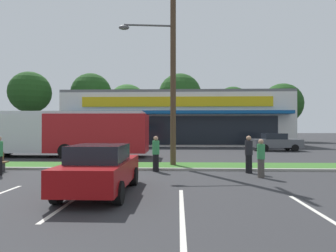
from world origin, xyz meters
name	(u,v)px	position (x,y,z in m)	size (l,w,h in m)	color
grass_median	(111,166)	(0.00, 14.00, 0.06)	(56.00, 2.20, 0.12)	#386B28
curb_lip	(105,169)	(0.00, 12.78, 0.06)	(56.00, 0.24, 0.12)	#99968C
parking_stripe_1	(78,197)	(0.61, 7.40, 0.00)	(0.12, 4.80, 0.01)	silver
parking_stripe_2	(182,211)	(3.70, 6.05, 0.00)	(0.12, 4.80, 0.01)	silver
parking_stripe_3	(335,223)	(7.01, 5.34, 0.00)	(0.12, 4.80, 0.01)	silver
storefront_building	(177,119)	(3.40, 35.34, 3.19)	(26.25, 12.02, 6.38)	silver
tree_far_left	(30,92)	(-20.09, 43.12, 7.79)	(6.55, 6.55, 11.09)	#473323
tree_left	(91,94)	(-11.09, 45.95, 7.89)	(6.81, 6.81, 11.31)	#473323
tree_mid_left	(127,104)	(-4.42, 43.18, 5.87)	(6.21, 6.21, 8.99)	#473323
tree_mid	(180,95)	(3.86, 44.55, 7.39)	(6.98, 6.98, 10.90)	#473323
tree_mid_right	(233,104)	(12.39, 44.96, 5.95)	(5.64, 5.64, 8.79)	#473323
tree_right	(282,104)	(19.92, 43.78, 5.90)	(6.33, 6.33, 9.07)	#473323
utility_pole	(171,62)	(3.20, 14.03, 5.57)	(3.06, 2.40, 10.44)	#4C3826
city_bus	(59,132)	(-5.03, 19.11, 1.77)	(12.88, 2.72, 3.25)	#AD191E
car_0	(31,141)	(-10.49, 25.43, 0.79)	(4.45, 1.94, 1.52)	#0C3F1E
car_1	(110,142)	(-2.69, 24.89, 0.79)	(4.60, 1.91, 1.55)	#0C3F1E
car_3	(101,169)	(1.17, 7.86, 0.79)	(1.91, 4.19, 1.55)	maroon
car_4	(276,142)	(12.49, 25.06, 0.81)	(4.22, 1.96, 1.59)	#515459
pedestrian_near_bench	(249,154)	(6.85, 12.12, 0.86)	(0.35, 0.35, 1.72)	black
pedestrian_by_pole	(156,154)	(2.54, 12.46, 0.85)	(0.34, 0.34, 1.68)	black
pedestrian_far	(261,158)	(7.05, 10.94, 0.81)	(0.32, 0.32, 1.61)	#47423D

